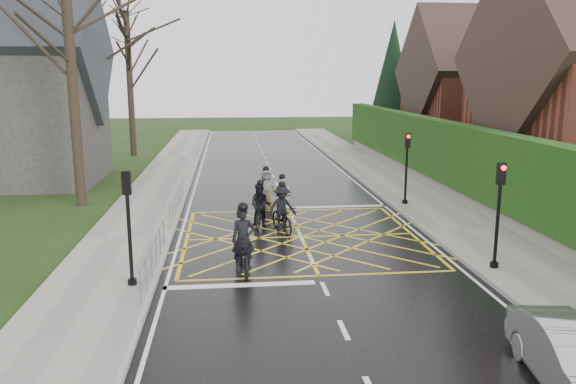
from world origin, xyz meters
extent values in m
plane|color=black|center=(0.00, 0.00, 0.00)|extent=(120.00, 120.00, 0.00)
cube|color=black|center=(0.00, 0.00, 0.01)|extent=(9.00, 80.00, 0.01)
cube|color=gray|center=(6.00, 0.00, 0.07)|extent=(3.00, 80.00, 0.15)
cube|color=gray|center=(-6.00, 0.00, 0.07)|extent=(3.00, 80.00, 0.15)
cube|color=slate|center=(7.75, 6.00, 0.35)|extent=(0.50, 38.00, 0.70)
cube|color=#17390F|center=(7.75, 6.00, 2.10)|extent=(0.90, 38.00, 2.80)
cube|color=brown|center=(14.75, 18.00, 3.00)|extent=(9.00, 8.00, 6.00)
cube|color=#30221C|center=(14.75, 18.00, 5.90)|extent=(9.80, 8.80, 8.80)
cube|color=brown|center=(17.45, 18.00, 8.50)|extent=(0.70, 0.70, 1.60)
cylinder|color=black|center=(10.75, 26.00, 0.60)|extent=(0.50, 0.50, 1.20)
cone|color=black|center=(10.75, 26.00, 5.00)|extent=(4.60, 4.60, 10.00)
cube|color=#2D2B28|center=(-13.50, 12.00, 3.50)|extent=(8.00, 7.00, 7.00)
cube|color=#26282D|center=(-13.50, 12.00, 6.90)|extent=(8.80, 7.80, 7.80)
cylinder|color=black|center=(-9.00, 6.00, 5.50)|extent=(0.44, 0.44, 11.00)
cylinder|color=black|center=(-10.00, 14.00, 6.00)|extent=(0.44, 0.44, 12.00)
cylinder|color=black|center=(-9.30, 22.00, 5.00)|extent=(0.44, 0.44, 10.00)
cylinder|color=slate|center=(-4.65, -3.50, 1.00)|extent=(0.05, 5.00, 0.05)
cylinder|color=slate|center=(-4.65, -3.50, 0.55)|extent=(0.04, 5.00, 0.04)
cylinder|color=slate|center=(-4.65, -6.00, 0.50)|extent=(0.04, 0.04, 1.00)
cylinder|color=slate|center=(-4.65, -1.00, 0.50)|extent=(0.04, 0.04, 1.00)
cylinder|color=slate|center=(-4.65, 4.00, 1.00)|extent=(0.05, 6.00, 0.05)
cylinder|color=slate|center=(-4.65, 4.00, 0.55)|extent=(0.04, 6.00, 0.04)
cylinder|color=slate|center=(-4.65, 1.00, 0.50)|extent=(0.04, 0.04, 1.00)
cylinder|color=slate|center=(-4.65, 7.00, 0.50)|extent=(0.04, 0.04, 1.00)
cylinder|color=black|center=(5.10, 4.20, 1.50)|extent=(0.10, 0.10, 3.00)
cylinder|color=black|center=(5.10, 4.20, 0.15)|extent=(0.24, 0.24, 0.30)
cube|color=black|center=(5.10, 4.20, 2.90)|extent=(0.22, 0.16, 0.62)
sphere|color=#FF0C0C|center=(5.10, 4.08, 3.08)|extent=(0.14, 0.14, 0.14)
cylinder|color=black|center=(5.10, -4.20, 1.50)|extent=(0.10, 0.10, 3.00)
cylinder|color=black|center=(5.10, -4.20, 0.15)|extent=(0.24, 0.24, 0.30)
cube|color=black|center=(5.10, -4.20, 2.90)|extent=(0.22, 0.16, 0.62)
sphere|color=#FF0C0C|center=(5.10, -4.32, 3.08)|extent=(0.14, 0.14, 0.14)
cylinder|color=black|center=(-5.10, -4.50, 1.50)|extent=(0.10, 0.10, 3.00)
cylinder|color=black|center=(-5.10, -4.50, 0.15)|extent=(0.24, 0.24, 0.30)
cube|color=black|center=(-5.10, -4.50, 2.90)|extent=(0.22, 0.16, 0.62)
sphere|color=#FF0C0C|center=(-5.10, -4.38, 3.08)|extent=(0.14, 0.14, 0.14)
imported|color=black|center=(-2.11, -3.39, 0.55)|extent=(0.93, 2.17, 1.11)
imported|color=black|center=(-2.11, -3.29, 0.94)|extent=(0.72, 0.51, 1.88)
sphere|color=black|center=(-2.11, -3.29, 1.90)|extent=(0.30, 0.30, 0.30)
imported|color=black|center=(-1.34, 1.37, 0.55)|extent=(0.95, 1.89, 1.09)
imported|color=black|center=(-1.34, 1.47, 0.84)|extent=(0.95, 0.82, 1.67)
sphere|color=black|center=(-1.34, 1.47, 1.69)|extent=(0.26, 0.26, 0.26)
imported|color=black|center=(-0.60, 0.77, 0.50)|extent=(1.15, 2.02, 1.01)
imported|color=black|center=(-0.60, 0.87, 0.85)|extent=(1.23, 0.90, 1.71)
sphere|color=black|center=(-0.60, 0.87, 1.73)|extent=(0.27, 0.27, 0.27)
imported|color=black|center=(-0.40, 2.74, 0.54)|extent=(0.66, 1.82, 1.07)
imported|color=silver|center=(-0.40, 2.84, 0.82)|extent=(0.99, 0.48, 1.64)
sphere|color=black|center=(-0.40, 2.84, 1.66)|extent=(0.26, 0.26, 0.26)
imported|color=#C38217|center=(-0.94, 4.30, 0.51)|extent=(1.09, 2.03, 1.01)
imported|color=#55585D|center=(-0.94, 4.40, 0.86)|extent=(0.94, 0.72, 1.72)
sphere|color=black|center=(-0.94, 4.40, 1.74)|extent=(0.27, 0.27, 0.27)
camera|label=1|loc=(-2.46, -18.96, 5.56)|focal=35.00mm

